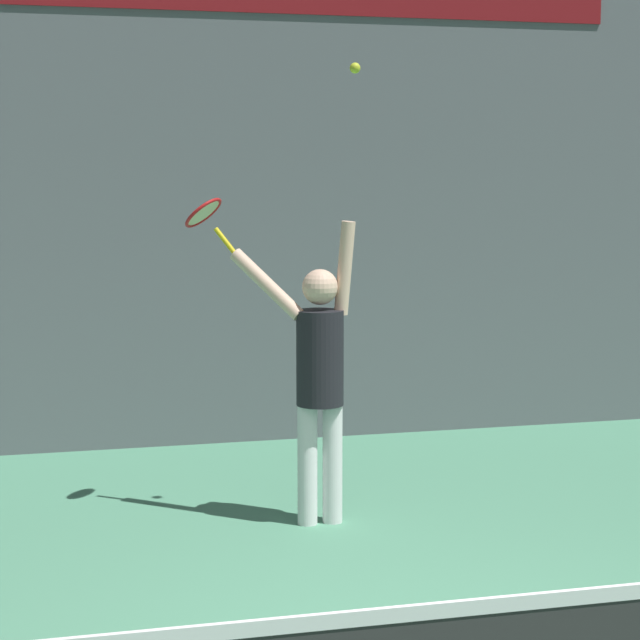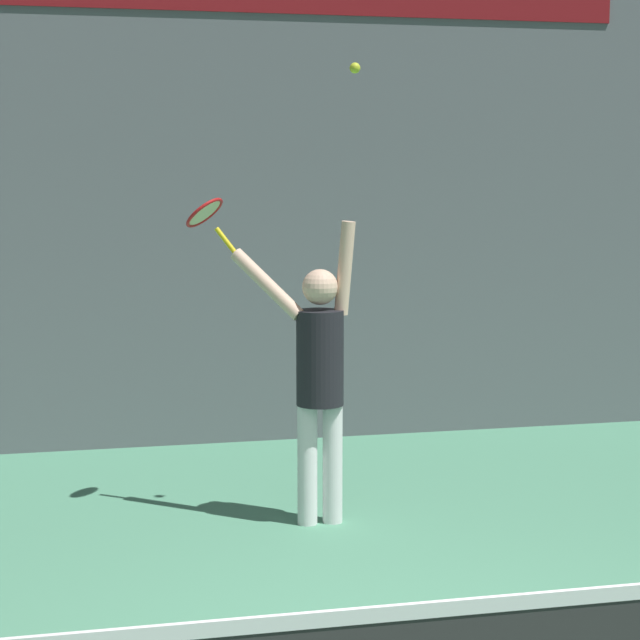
# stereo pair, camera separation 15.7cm
# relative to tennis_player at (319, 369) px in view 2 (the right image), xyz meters

# --- Properties ---
(back_wall) EXTENTS (18.00, 0.10, 5.00)m
(back_wall) POSITION_rel_tennis_player_xyz_m (-0.10, 2.43, 1.48)
(back_wall) COLOR slate
(back_wall) RESTS_ON ground_plane
(tennis_player) EXTENTS (0.79, 0.50, 1.98)m
(tennis_player) POSITION_rel_tennis_player_xyz_m (0.00, 0.00, 0.00)
(tennis_player) COLOR white
(tennis_player) RESTS_ON ground_plane
(tennis_racket) EXTENTS (0.38, 0.37, 0.38)m
(tennis_racket) POSITION_rel_tennis_player_xyz_m (-0.66, 0.41, 0.98)
(tennis_racket) COLOR yellow
(tennis_ball) EXTENTS (0.07, 0.07, 0.07)m
(tennis_ball) POSITION_rel_tennis_player_xyz_m (0.21, -0.09, 1.91)
(tennis_ball) COLOR #CCDB2D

